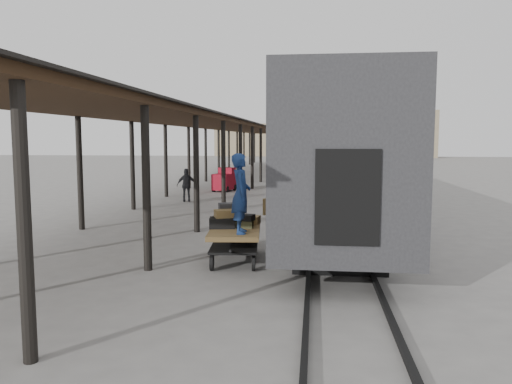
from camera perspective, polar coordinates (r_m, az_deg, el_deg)
The scene contains 11 objects.
ground at distance 13.92m, azimuth -4.21°, elevation -6.95°, with size 160.00×160.00×0.00m, color slate.
train at distance 47.11m, azimuth 7.50°, elevation 5.47°, with size 3.45×76.01×4.01m.
canopy at distance 37.80m, azimuth -2.40°, elevation 7.38°, with size 4.90×64.30×4.15m.
rails at distance 47.41m, azimuth 7.47°, elevation 2.29°, with size 1.54×150.00×0.12m.
building_far at distance 92.02m, azimuth 13.95°, elevation 6.41°, with size 18.00×10.00×8.00m, color tan.
building_left at distance 96.14m, azimuth -0.79°, elevation 5.97°, with size 12.00×8.00×6.00m, color tan.
baggage_cart at distance 12.84m, azimuth -2.40°, elevation -5.08°, with size 1.47×2.51×0.86m.
suitcase_stack at distance 13.08m, azimuth -2.83°, elevation -3.01°, with size 1.27×1.23×0.58m.
luggage_tug at distance 30.20m, azimuth -3.62°, elevation 1.33°, with size 1.32×1.78×1.41m.
porter at distance 11.99m, azimuth -1.74°, elevation -0.18°, with size 0.70×0.46×1.93m, color navy.
pedestrian at distance 25.20m, azimuth -7.93°, elevation 0.78°, with size 0.98×0.41×1.67m, color black.
Camera 1 is at (2.59, -13.31, 3.12)m, focal length 35.00 mm.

